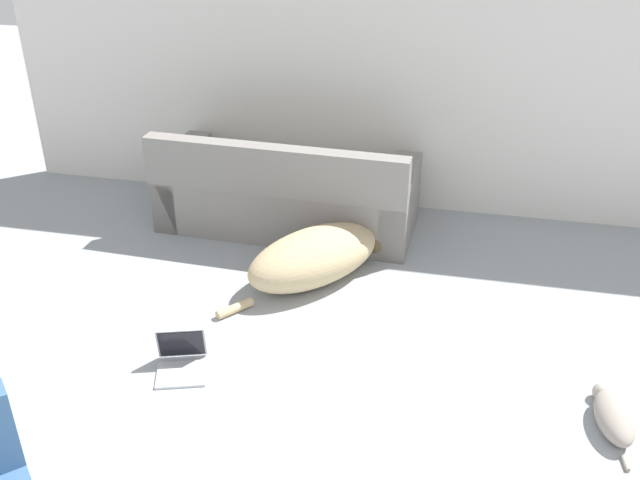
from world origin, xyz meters
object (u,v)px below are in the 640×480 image
(couch, at_px, (287,196))
(dog, at_px, (318,256))
(cat, at_px, (613,416))
(laptop_open, at_px, (181,356))

(couch, bearing_deg, dog, 122.00)
(cat, distance_m, laptop_open, 2.40)
(couch, height_order, dog, couch)
(couch, height_order, laptop_open, couch)
(cat, bearing_deg, dog, 51.35)
(couch, distance_m, cat, 2.91)
(couch, relative_size, cat, 3.47)
(couch, xyz_separation_m, laptop_open, (-0.16, -1.85, -0.19))
(couch, bearing_deg, laptop_open, 87.31)
(dog, height_order, cat, dog)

